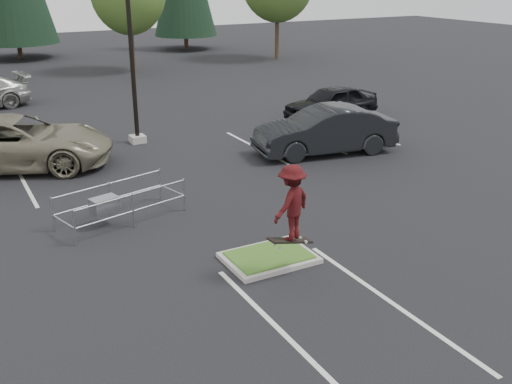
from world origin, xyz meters
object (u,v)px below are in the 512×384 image
skateboarder (291,203)px  car_r_black (331,103)px  cart_corral (108,204)px  car_r_charc (325,131)px  light_pole (130,31)px  car_l_tan (12,142)px

skateboarder → car_r_black: size_ratio=0.42×
cart_corral → car_r_charc: size_ratio=0.69×
light_pole → skateboarder: bearing=-92.3°
car_l_tan → car_r_charc: car_l_tan is taller
car_l_tan → car_r_charc: (11.00, -3.92, -0.04)m
car_l_tan → car_r_charc: bearing=-87.2°
skateboarder → car_l_tan: bearing=-93.4°
skateboarder → car_l_tan: (-4.49, 11.92, -0.94)m
light_pole → car_l_tan: bearing=-167.8°
cart_corral → car_l_tan: bearing=88.5°
car_l_tan → car_r_black: 14.51m
cart_corral → car_l_tan: 7.02m
cart_corral → car_r_charc: bearing=2.4°
car_l_tan → skateboarder: bearing=-136.9°
skateboarder → car_r_black: 16.05m
car_r_black → skateboarder: bearing=-41.9°
skateboarder → car_r_black: skateboarder is taller
light_pole → car_r_black: 10.23m
cart_corral → skateboarder: size_ratio=1.90×
cart_corral → car_r_charc: 9.84m
light_pole → car_r_charc: size_ratio=1.83×
car_r_charc → car_r_black: bearing=152.1°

